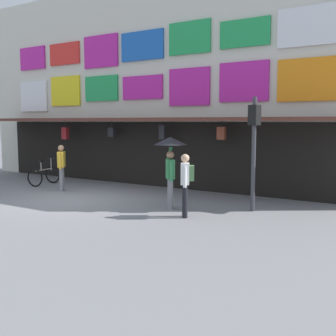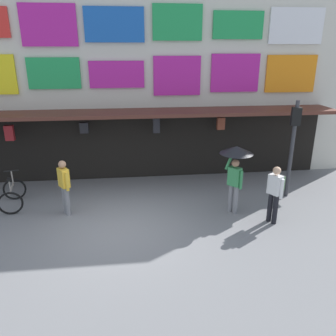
% 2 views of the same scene
% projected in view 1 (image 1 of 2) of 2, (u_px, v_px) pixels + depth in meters
% --- Properties ---
extents(ground_plane, '(80.00, 80.00, 0.00)m').
position_uv_depth(ground_plane, '(70.00, 200.00, 13.53)').
color(ground_plane, slate).
extents(shopfront, '(18.00, 2.60, 8.00)m').
position_uv_depth(shopfront, '(151.00, 85.00, 16.91)').
color(shopfront, beige).
rests_on(shopfront, ground).
extents(traffic_light_far, '(0.33, 0.35, 3.20)m').
position_uv_depth(traffic_light_far, '(254.00, 135.00, 11.69)').
color(traffic_light_far, '#38383D').
rests_on(traffic_light_far, ground).
extents(bicycle_parked, '(0.93, 1.28, 1.05)m').
position_uv_depth(bicycle_parked, '(44.00, 175.00, 16.80)').
color(bicycle_parked, black).
rests_on(bicycle_parked, ground).
extents(pedestrian_in_black, '(0.38, 0.45, 1.68)m').
position_uv_depth(pedestrian_in_black, '(61.00, 165.00, 15.22)').
color(pedestrian_in_black, gray).
rests_on(pedestrian_in_black, ground).
extents(pedestrian_in_white, '(0.46, 0.48, 1.68)m').
position_uv_depth(pedestrian_in_white, '(186.00, 180.00, 11.06)').
color(pedestrian_in_white, black).
rests_on(pedestrian_in_white, ground).
extents(pedestrian_with_umbrella, '(0.96, 0.96, 2.08)m').
position_uv_depth(pedestrian_with_umbrella, '(170.00, 152.00, 12.10)').
color(pedestrian_with_umbrella, gray).
rests_on(pedestrian_with_umbrella, ground).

